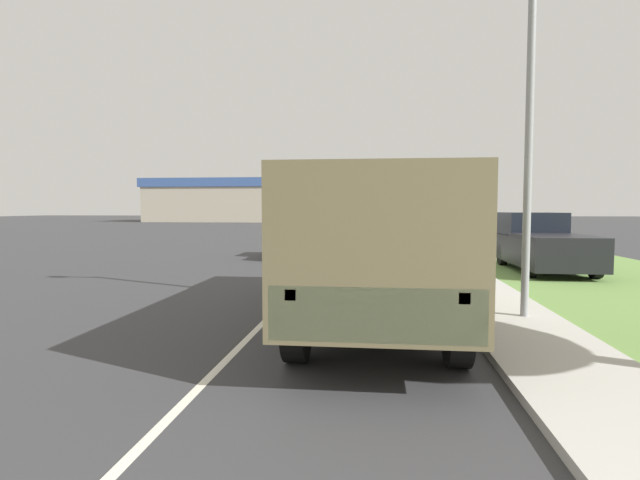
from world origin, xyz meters
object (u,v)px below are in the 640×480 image
Objects in this scene: car_third_ahead at (332,224)px; lamp_post at (520,58)px; military_truck at (377,238)px; car_nearest_ahead at (295,242)px; car_second_ahead at (319,229)px; pickup_truck at (542,244)px.

car_third_ahead is 0.51× the size of lamp_post.
military_truck reaches higher than car_nearest_ahead.
car_nearest_ahead is 24.43m from car_third_ahead.
pickup_truck reaches higher than car_second_ahead.
lamp_post is (6.59, -36.19, 4.11)m from car_third_ahead.
military_truck reaches higher than car_second_ahead.
pickup_truck is (8.97, -3.83, 0.27)m from car_nearest_ahead.
car_third_ahead is at bearing 108.68° from pickup_truck.
lamp_post is (6.51, -24.72, 4.14)m from car_second_ahead.
lamp_post is at bearing -62.95° from car_nearest_ahead.
lamp_post is (6.01, -11.76, 4.12)m from car_nearest_ahead.
military_truck is at bearing -80.90° from car_second_ahead.
military_truck is at bearing -123.88° from pickup_truck.
military_truck is at bearing -83.61° from car_third_ahead.
car_nearest_ahead is 1.11× the size of car_second_ahead.
car_nearest_ahead is at bearing -87.78° from car_second_ahead.
car_nearest_ahead reaches higher than car_second_ahead.
lamp_post is (-2.96, -7.93, 3.85)m from pickup_truck.
car_second_ahead is at bearing 119.43° from pickup_truck.
military_truck is 36.65m from car_third_ahead.
car_second_ahead is 0.78× the size of pickup_truck.
car_second_ahead is (-0.50, 12.95, -0.02)m from car_nearest_ahead.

